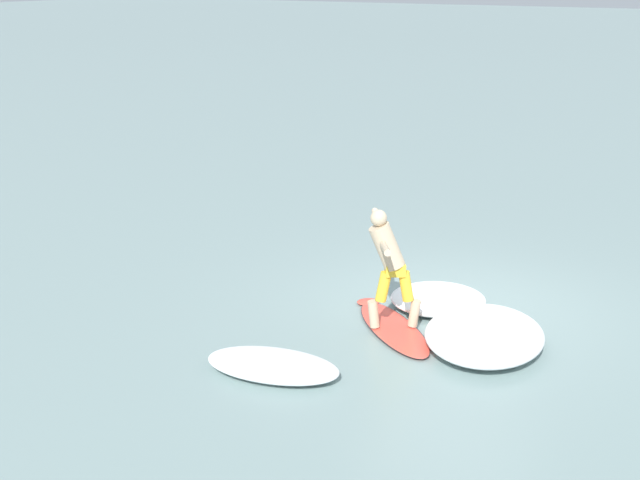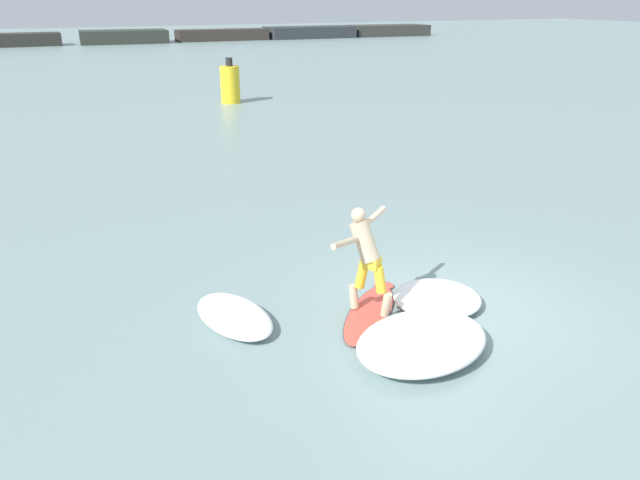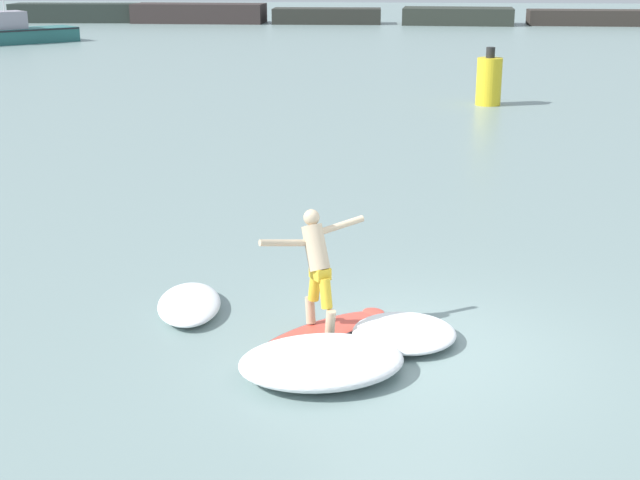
{
  "view_description": "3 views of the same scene",
  "coord_description": "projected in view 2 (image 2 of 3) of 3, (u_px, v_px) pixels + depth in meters",
  "views": [
    {
      "loc": [
        -11.23,
        -4.59,
        4.67
      ],
      "look_at": [
        -1.08,
        1.65,
        1.01
      ],
      "focal_mm": 50.0,
      "sensor_mm": 36.0,
      "label": 1
    },
    {
      "loc": [
        -5.46,
        -6.99,
        4.53
      ],
      "look_at": [
        -1.78,
        1.11,
        1.04
      ],
      "focal_mm": 35.0,
      "sensor_mm": 36.0,
      "label": 2
    },
    {
      "loc": [
        -0.28,
        -10.66,
        4.8
      ],
      "look_at": [
        -1.39,
        1.3,
        1.03
      ],
      "focal_mm": 50.0,
      "sensor_mm": 36.0,
      "label": 3
    }
  ],
  "objects": [
    {
      "name": "ground_plane",
      "position": [
        454.0,
        309.0,
        9.68
      ],
      "size": [
        200.0,
        200.0,
        0.0
      ],
      "primitive_type": "plane",
      "color": "gray"
    },
    {
      "name": "rock_jetty_breakwater",
      "position": [
        125.0,
        36.0,
        63.54
      ],
      "size": [
        71.96,
        4.7,
        1.51
      ],
      "color": "#262F2A",
      "rests_on": "ground"
    },
    {
      "name": "surfboard",
      "position": [
        370.0,
        312.0,
        9.51
      ],
      "size": [
        1.82,
        1.95,
        0.2
      ],
      "color": "#E04B3B",
      "rests_on": "ground"
    },
    {
      "name": "surfer",
      "position": [
        366.0,
        253.0,
        9.16
      ],
      "size": [
        1.33,
        0.97,
        1.63
      ],
      "color": "#C7AE8C",
      "rests_on": "surfboard"
    },
    {
      "name": "channel_marker_buoy",
      "position": [
        230.0,
        84.0,
        27.99
      ],
      "size": [
        0.87,
        0.87,
        1.98
      ],
      "color": "yellow",
      "rests_on": "ground"
    },
    {
      "name": "wave_foam_at_tail",
      "position": [
        437.0,
        298.0,
        9.76
      ],
      "size": [
        1.65,
        1.64,
        0.24
      ],
      "color": "white",
      "rests_on": "ground"
    },
    {
      "name": "wave_foam_at_nose",
      "position": [
        234.0,
        316.0,
        9.23
      ],
      "size": [
        1.19,
        1.81,
        0.23
      ],
      "color": "white",
      "rests_on": "ground"
    },
    {
      "name": "wave_foam_beside",
      "position": [
        422.0,
        341.0,
        8.43
      ],
      "size": [
        2.38,
        2.05,
        0.35
      ],
      "color": "white",
      "rests_on": "ground"
    }
  ]
}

